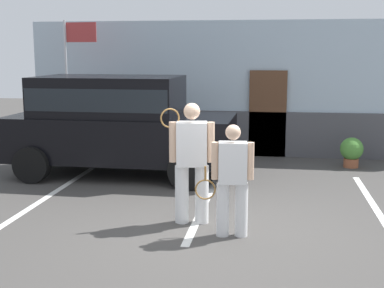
# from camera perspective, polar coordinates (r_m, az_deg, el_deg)

# --- Properties ---
(ground_plane) EXTENTS (40.00, 40.00, 0.00)m
(ground_plane) POSITION_cam_1_polar(r_m,az_deg,el_deg) (7.74, 1.87, -9.30)
(ground_plane) COLOR #423F3D
(parking_stripe_0) EXTENTS (0.12, 4.40, 0.01)m
(parking_stripe_0) POSITION_cam_1_polar(r_m,az_deg,el_deg) (9.93, -14.93, -5.26)
(parking_stripe_0) COLOR silver
(parking_stripe_0) RESTS_ON ground_plane
(parking_stripe_1) EXTENTS (0.12, 4.40, 0.01)m
(parking_stripe_1) POSITION_cam_1_polar(r_m,az_deg,el_deg) (9.19, 1.50, -6.16)
(parking_stripe_1) COLOR silver
(parking_stripe_1) RESTS_ON ground_plane
(parking_stripe_2) EXTENTS (0.12, 4.40, 0.01)m
(parking_stripe_2) POSITION_cam_1_polar(r_m,az_deg,el_deg) (9.28, 19.17, -6.56)
(parking_stripe_2) COLOR silver
(parking_stripe_2) RESTS_ON ground_plane
(house_frontage) EXTENTS (10.48, 0.40, 3.29)m
(house_frontage) POSITION_cam_1_polar(r_m,az_deg,el_deg) (13.19, 5.04, 5.55)
(house_frontage) COLOR silver
(house_frontage) RESTS_ON ground_plane
(parked_suv) EXTENTS (4.63, 2.22, 2.05)m
(parked_suv) POSITION_cam_1_polar(r_m,az_deg,el_deg) (11.04, -8.13, 2.53)
(parked_suv) COLOR black
(parked_suv) RESTS_ON ground_plane
(tennis_player_man) EXTENTS (0.80, 0.33, 1.81)m
(tennis_player_man) POSITION_cam_1_polar(r_m,az_deg,el_deg) (7.84, -0.05, -1.86)
(tennis_player_man) COLOR white
(tennis_player_man) RESTS_ON ground_plane
(tennis_player_woman) EXTENTS (0.85, 0.28, 1.57)m
(tennis_player_woman) POSITION_cam_1_polar(r_m,az_deg,el_deg) (7.32, 4.32, -3.81)
(tennis_player_woman) COLOR white
(tennis_player_woman) RESTS_ON ground_plane
(potted_plant_by_porch) EXTENTS (0.51, 0.51, 0.67)m
(potted_plant_by_porch) POSITION_cam_1_polar(r_m,az_deg,el_deg) (12.27, 16.81, -0.71)
(potted_plant_by_porch) COLOR #9E5638
(potted_plant_by_porch) RESTS_ON ground_plane
(flag_pole) EXTENTS (0.80, 0.09, 3.26)m
(flag_pole) POSITION_cam_1_polar(r_m,az_deg,el_deg) (12.82, -12.66, 8.35)
(flag_pole) COLOR silver
(flag_pole) RESTS_ON ground_plane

